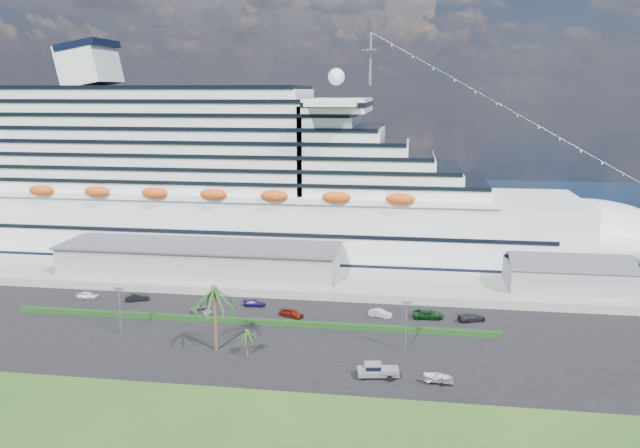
% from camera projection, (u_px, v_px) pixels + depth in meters
% --- Properties ---
extents(ground, '(420.00, 420.00, 0.00)m').
position_uv_depth(ground, '(272.00, 365.00, 94.66)').
color(ground, '#254A18').
rests_on(ground, ground).
extents(asphalt_lot, '(140.00, 38.00, 0.12)m').
position_uv_depth(asphalt_lot, '(286.00, 337.00, 105.29)').
color(asphalt_lot, black).
rests_on(asphalt_lot, ground).
extents(wharf, '(240.00, 20.00, 1.80)m').
position_uv_depth(wharf, '(313.00, 281.00, 133.17)').
color(wharf, gray).
rests_on(wharf, ground).
extents(water, '(420.00, 160.00, 0.02)m').
position_uv_depth(water, '(352.00, 208.00, 220.44)').
color(water, black).
rests_on(water, ground).
extents(cruise_ship, '(191.00, 38.00, 54.00)m').
position_uv_depth(cruise_ship, '(243.00, 189.00, 156.09)').
color(cruise_ship, silver).
rests_on(cruise_ship, ground).
extents(terminal_building, '(61.00, 15.00, 6.30)m').
position_uv_depth(terminal_building, '(199.00, 258.00, 135.81)').
color(terminal_building, gray).
rests_on(terminal_building, wharf).
extents(port_shed, '(24.00, 12.31, 7.37)m').
position_uv_depth(port_shed, '(568.00, 276.00, 125.15)').
color(port_shed, gray).
rests_on(port_shed, wharf).
extents(hedge, '(88.00, 1.10, 0.90)m').
position_uv_depth(hedge, '(248.00, 321.00, 111.14)').
color(hedge, black).
rests_on(hedge, asphalt_lot).
extents(lamp_post_left, '(1.60, 0.35, 8.27)m').
position_uv_depth(lamp_post_left, '(120.00, 305.00, 105.20)').
color(lamp_post_left, gray).
rests_on(lamp_post_left, asphalt_lot).
extents(lamp_post_right, '(1.60, 0.35, 8.27)m').
position_uv_depth(lamp_post_right, '(406.00, 320.00, 98.47)').
color(lamp_post_right, gray).
rests_on(lamp_post_right, asphalt_lot).
extents(palm_tall, '(8.82, 8.82, 11.13)m').
position_uv_depth(palm_tall, '(214.00, 296.00, 98.00)').
color(palm_tall, '#47301E').
rests_on(palm_tall, ground).
extents(palm_short, '(3.53, 3.53, 4.56)m').
position_uv_depth(palm_short, '(247.00, 335.00, 96.94)').
color(palm_short, '#47301E').
rests_on(palm_short, ground).
extents(parked_car_0, '(4.36, 2.08, 1.44)m').
position_uv_depth(parked_car_0, '(87.00, 295.00, 124.26)').
color(parked_car_0, silver).
rests_on(parked_car_0, asphalt_lot).
extents(parked_car_1, '(4.82, 3.28, 1.50)m').
position_uv_depth(parked_car_1, '(137.00, 297.00, 123.08)').
color(parked_car_1, black).
rests_on(parked_car_1, asphalt_lot).
extents(parked_car_2, '(5.10, 3.84, 1.29)m').
position_uv_depth(parked_car_2, '(202.00, 311.00, 115.66)').
color(parked_car_2, gray).
rests_on(parked_car_2, asphalt_lot).
extents(parked_car_3, '(4.30, 1.96, 1.22)m').
position_uv_depth(parked_car_3, '(254.00, 303.00, 119.96)').
color(parked_car_3, '#181343').
rests_on(parked_car_3, asphalt_lot).
extents(parked_car_4, '(5.00, 3.51, 1.58)m').
position_uv_depth(parked_car_4, '(292.00, 313.00, 114.30)').
color(parked_car_4, maroon).
rests_on(parked_car_4, asphalt_lot).
extents(parked_car_5, '(4.53, 2.61, 1.41)m').
position_uv_depth(parked_car_5, '(380.00, 313.00, 114.28)').
color(parked_car_5, silver).
rests_on(parked_car_5, asphalt_lot).
extents(parked_car_6, '(5.85, 3.02, 1.58)m').
position_uv_depth(parked_car_6, '(428.00, 314.00, 113.58)').
color(parked_car_6, '#0C3310').
rests_on(parked_car_6, asphalt_lot).
extents(parked_car_7, '(5.54, 3.83, 1.49)m').
position_uv_depth(parked_car_7, '(472.00, 317.00, 112.22)').
color(parked_car_7, black).
rests_on(parked_car_7, asphalt_lot).
extents(pickup_truck, '(6.28, 3.09, 2.12)m').
position_uv_depth(pickup_truck, '(377.00, 370.00, 90.04)').
color(pickup_truck, black).
rests_on(pickup_truck, asphalt_lot).
extents(boat_trailer, '(5.36, 3.69, 1.51)m').
position_uv_depth(boat_trailer, '(439.00, 377.00, 88.20)').
color(boat_trailer, gray).
rests_on(boat_trailer, asphalt_lot).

